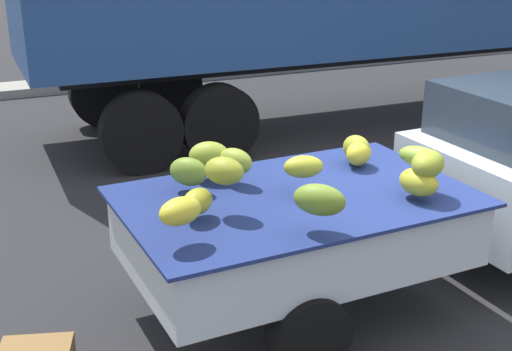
% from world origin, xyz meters
% --- Properties ---
extents(ground, '(220.00, 220.00, 0.00)m').
position_xyz_m(ground, '(0.00, 0.00, 0.00)').
color(ground, '#28282B').
extents(curb_strip, '(80.00, 0.80, 0.16)m').
position_xyz_m(curb_strip, '(0.00, 9.19, 0.08)').
color(curb_strip, gray).
rests_on(curb_strip, ground).
extents(pickup_truck, '(4.95, 1.94, 1.70)m').
position_xyz_m(pickup_truck, '(0.53, 0.04, 0.88)').
color(pickup_truck, silver).
rests_on(pickup_truck, ground).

